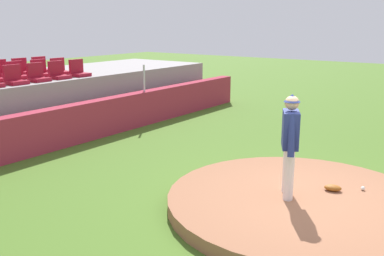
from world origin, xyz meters
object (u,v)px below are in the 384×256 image
at_px(stadium_chair_15, 1,71).
at_px(stadium_chair_17, 41,67).
at_px(fielding_glove, 333,188).
at_px(stadium_chair_4, 58,73).
at_px(stadium_chair_10, 41,71).
at_px(stadium_chair_9, 17,73).
at_px(stadium_chair_5, 79,71).
at_px(baseball, 363,188).
at_px(stadium_chair_2, 15,78).
at_px(stadium_chair_11, 60,69).
at_px(pitcher, 290,138).
at_px(stadium_chair_16, 22,69).
at_px(stadium_chair_3, 38,76).

xyz_separation_m(stadium_chair_15, stadium_chair_17, (1.41, 0.03, 0.00)).
bearing_deg(fielding_glove, stadium_chair_4, 161.49).
xyz_separation_m(stadium_chair_10, stadium_chair_15, (-0.73, 0.91, 0.00)).
bearing_deg(fielding_glove, stadium_chair_9, 166.35).
bearing_deg(stadium_chair_5, stadium_chair_10, -52.00).
bearing_deg(baseball, stadium_chair_9, 93.70).
height_order(baseball, stadium_chair_2, stadium_chair_2).
distance_m(stadium_chair_11, stadium_chair_15, 1.69).
xyz_separation_m(stadium_chair_4, stadium_chair_17, (0.71, 1.79, 0.00)).
bearing_deg(baseball, stadium_chair_10, 89.21).
xyz_separation_m(baseball, fielding_glove, (-0.34, 0.43, 0.02)).
xyz_separation_m(fielding_glove, stadium_chair_11, (1.16, 8.99, 1.48)).
relative_size(baseball, fielding_glove, 0.25).
xyz_separation_m(pitcher, fielding_glove, (0.68, -0.58, -0.98)).
relative_size(pitcher, stadium_chair_5, 3.58).
bearing_deg(pitcher, stadium_chair_11, 50.40).
height_order(stadium_chair_5, stadium_chair_10, same).
relative_size(stadium_chair_4, stadium_chair_15, 1.00).
distance_m(pitcher, stadium_chair_10, 8.49).
xyz_separation_m(pitcher, stadium_chair_2, (-0.28, 7.51, 0.49)).
height_order(stadium_chair_2, stadium_chair_15, same).
distance_m(stadium_chair_5, stadium_chair_16, 1.93).
bearing_deg(stadium_chair_15, stadium_chair_10, 128.86).
bearing_deg(stadium_chair_5, stadium_chair_4, -2.20).
xyz_separation_m(fielding_glove, stadium_chair_10, (0.47, 8.98, 1.48)).
relative_size(stadium_chair_9, stadium_chair_17, 1.00).
bearing_deg(stadium_chair_3, stadium_chair_4, -178.50).
xyz_separation_m(stadium_chair_5, stadium_chair_10, (-0.69, 0.88, 0.00)).
relative_size(fielding_glove, stadium_chair_3, 0.60).
xyz_separation_m(stadium_chair_3, stadium_chair_15, (-0.00, 1.78, 0.00)).
bearing_deg(baseball, stadium_chair_2, 98.66).
xyz_separation_m(fielding_glove, stadium_chair_17, (1.15, 9.92, 1.48)).
distance_m(stadium_chair_9, stadium_chair_10, 0.74).
xyz_separation_m(baseball, stadium_chair_15, (-0.60, 10.32, 1.49)).
height_order(stadium_chair_5, stadium_chair_17, same).
height_order(stadium_chair_15, stadium_chair_16, same).
distance_m(fielding_glove, stadium_chair_15, 10.00).
relative_size(stadium_chair_9, stadium_chair_15, 1.00).
height_order(pitcher, stadium_chair_16, stadium_chair_16).
distance_m(pitcher, stadium_chair_11, 8.62).
height_order(stadium_chair_9, stadium_chair_17, same).
distance_m(stadium_chair_10, stadium_chair_16, 0.92).
relative_size(stadium_chair_5, stadium_chair_11, 1.00).
relative_size(fielding_glove, stadium_chair_4, 0.60).
bearing_deg(baseball, pitcher, 135.28).
height_order(stadium_chair_10, stadium_chair_17, same).
relative_size(fielding_glove, stadium_chair_5, 0.60).
height_order(stadium_chair_11, stadium_chair_17, same).
height_order(stadium_chair_9, stadium_chair_15, same).
height_order(stadium_chair_11, stadium_chair_16, same).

